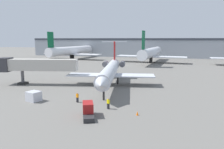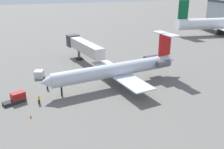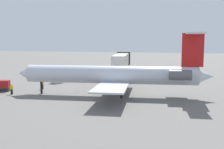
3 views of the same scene
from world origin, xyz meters
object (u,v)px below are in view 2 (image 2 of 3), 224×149
object	(u,v)px
jet_bridge	(83,46)
regional_jet	(119,69)
traffic_cone_near	(31,116)
ground_crew_loader	(47,86)
cargo_container_uld	(39,74)
baggage_tug_lead	(16,98)
parked_airliner_west_end	(221,23)
ground_crew_marshaller	(39,100)

from	to	relation	value
jet_bridge	regional_jet	bearing A→B (deg)	12.89
jet_bridge	traffic_cone_near	size ratio (longest dim) A/B	33.14
ground_crew_loader	cargo_container_uld	bearing A→B (deg)	-170.70
traffic_cone_near	regional_jet	bearing A→B (deg)	115.98
baggage_tug_lead	traffic_cone_near	world-z (taller)	baggage_tug_lead
parked_airliner_west_end	ground_crew_loader	bearing A→B (deg)	-63.80
regional_jet	cargo_container_uld	distance (m)	18.53
regional_jet	parked_airliner_west_end	size ratio (longest dim) A/B	0.81
ground_crew_marshaller	baggage_tug_lead	distance (m)	4.21
ground_crew_loader	cargo_container_uld	xyz separation A→B (m)	(-7.51, -1.23, -0.02)
ground_crew_loader	baggage_tug_lead	world-z (taller)	baggage_tug_lead
baggage_tug_lead	traffic_cone_near	size ratio (longest dim) A/B	7.68
ground_crew_loader	baggage_tug_lead	bearing A→B (deg)	-54.12
cargo_container_uld	parked_airliner_west_end	world-z (taller)	parked_airliner_west_end
jet_bridge	ground_crew_marshaller	size ratio (longest dim) A/B	10.78
baggage_tug_lead	cargo_container_uld	xyz separation A→B (m)	(-11.67, 4.52, -0.00)
jet_bridge	baggage_tug_lead	world-z (taller)	jet_bridge
traffic_cone_near	ground_crew_loader	bearing A→B (deg)	161.64
jet_bridge	ground_crew_marshaller	xyz separation A→B (m)	(21.49, -12.56, -3.69)
regional_jet	parked_airliner_west_end	world-z (taller)	parked_airliner_west_end
jet_bridge	ground_crew_loader	xyz separation A→B (m)	(15.56, -10.62, -3.69)
jet_bridge	parked_airliner_west_end	xyz separation A→B (m)	(-19.24, 60.09, -0.11)
cargo_container_uld	parked_airliner_west_end	bearing A→B (deg)	110.77
cargo_container_uld	regional_jet	bearing A→B (deg)	59.60
regional_jet	ground_crew_loader	xyz separation A→B (m)	(-1.77, -14.59, -2.60)
baggage_tug_lead	parked_airliner_west_end	xyz separation A→B (m)	(-38.95, 76.47, 3.60)
cargo_container_uld	traffic_cone_near	distance (m)	18.26
jet_bridge	cargo_container_uld	bearing A→B (deg)	-55.84
regional_jet	ground_crew_marshaller	bearing A→B (deg)	-75.87
regional_jet	traffic_cone_near	distance (m)	20.39
regional_jet	jet_bridge	size ratio (longest dim) A/B	1.71
jet_bridge	cargo_container_uld	distance (m)	14.80
traffic_cone_near	cargo_container_uld	bearing A→B (deg)	172.81
cargo_container_uld	baggage_tug_lead	bearing A→B (deg)	-21.17
baggage_tug_lead	traffic_cone_near	distance (m)	6.83
ground_crew_marshaller	parked_airliner_west_end	size ratio (longest dim) A/B	0.04
regional_jet	parked_airliner_west_end	distance (m)	66.99
ground_crew_marshaller	ground_crew_loader	world-z (taller)	same
jet_bridge	ground_crew_loader	size ratio (longest dim) A/B	10.78
ground_crew_loader	traffic_cone_near	bearing A→B (deg)	-18.36
baggage_tug_lead	jet_bridge	bearing A→B (deg)	140.29
jet_bridge	baggage_tug_lead	size ratio (longest dim) A/B	4.31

